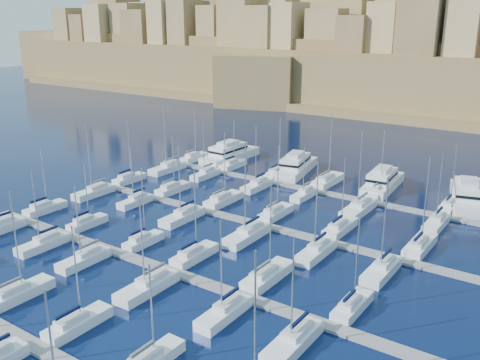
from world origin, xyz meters
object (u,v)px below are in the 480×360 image
Objects in this scene: sailboat_4 at (151,360)px; sailboat_2 at (19,293)px; motor_yacht_b at (296,166)px; motor_yacht_c at (382,181)px; motor_yacht_d at (467,195)px; motor_yacht_a at (229,153)px.

sailboat_2 is at bearing 178.84° from sailboat_4.
sailboat_2 is 70.40m from motor_yacht_b.
sailboat_4 reaches higher than motor_yacht_c.
sailboat_4 is at bearing -72.70° from motor_yacht_b.
sailboat_4 is (23.71, -0.48, -0.03)m from sailboat_2.
motor_yacht_d is (15.22, 71.46, 1.01)m from sailboat_4.
motor_yacht_a is 56.40m from motor_yacht_d.
sailboat_2 is 73.46m from motor_yacht_c.
motor_yacht_b is at bearing 88.67° from sailboat_2.
sailboat_2 is at bearing -118.74° from motor_yacht_d.
sailboat_4 is at bearing -102.02° from motor_yacht_d.
motor_yacht_b is at bearing -1.23° from motor_yacht_a.
motor_yacht_a is 39.87m from motor_yacht_c.
motor_yacht_a is (-17.47, 70.79, 0.98)m from sailboat_2.
motor_yacht_a is at bearing 120.02° from sailboat_4.
sailboat_2 is 1.24× the size of sailboat_4.
motor_yacht_d is at bearing 0.93° from motor_yacht_b.
motor_yacht_c is (39.86, -0.83, 0.00)m from motor_yacht_a.
motor_yacht_b is 37.30m from motor_yacht_d.
sailboat_4 is 73.07m from motor_yacht_d.
sailboat_2 reaches higher than motor_yacht_b.
sailboat_4 is 0.71× the size of motor_yacht_c.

